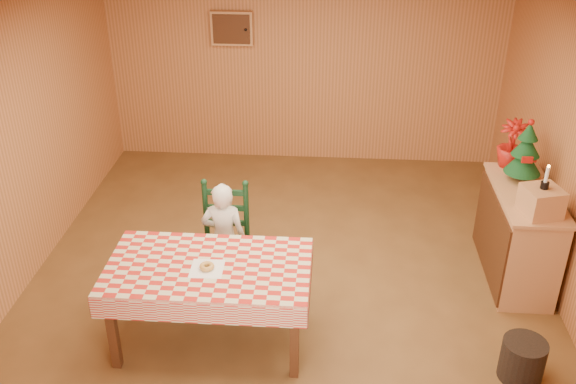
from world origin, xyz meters
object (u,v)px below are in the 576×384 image
object	(u,v)px
dining_table	(209,274)
storage_bin	(522,360)
ladder_chair	(225,240)
crate	(541,201)
shelf_unit	(517,235)
seated_child	(224,238)
christmas_tree	(525,153)

from	to	relation	value
dining_table	storage_bin	world-z (taller)	dining_table
ladder_chair	dining_table	bearing A→B (deg)	-90.00
ladder_chair	crate	size ratio (longest dim) A/B	3.60
shelf_unit	crate	bearing A→B (deg)	-88.77
shelf_unit	storage_bin	xyz separation A→B (m)	(-0.24, -1.40, -0.29)
seated_child	crate	world-z (taller)	crate
ladder_chair	seated_child	distance (m)	0.08
dining_table	crate	xyz separation A→B (m)	(2.77, 0.75, 0.37)
crate	storage_bin	size ratio (longest dim) A/B	0.87
seated_child	ladder_chair	bearing A→B (deg)	-90.00
ladder_chair	seated_child	bearing A→B (deg)	-90.00
ladder_chair	shelf_unit	distance (m)	2.78
ladder_chair	storage_bin	bearing A→B (deg)	-22.50
storage_bin	ladder_chair	bearing A→B (deg)	157.50
crate	christmas_tree	distance (m)	0.67
seated_child	christmas_tree	bearing A→B (deg)	-166.39
christmas_tree	crate	bearing A→B (deg)	-90.00
ladder_chair	crate	world-z (taller)	crate
crate	christmas_tree	bearing A→B (deg)	90.00
ladder_chair	storage_bin	world-z (taller)	ladder_chair
shelf_unit	christmas_tree	world-z (taller)	christmas_tree
dining_table	christmas_tree	distance (m)	3.14
christmas_tree	seated_child	bearing A→B (deg)	-166.39
dining_table	seated_child	size ratio (longest dim) A/B	1.47
seated_child	shelf_unit	world-z (taller)	seated_child
shelf_unit	seated_child	bearing A→B (deg)	-171.34
shelf_unit	christmas_tree	distance (m)	0.79
seated_child	crate	bearing A→B (deg)	-179.59
storage_bin	shelf_unit	bearing A→B (deg)	80.13
shelf_unit	dining_table	bearing A→B (deg)	-157.36
seated_child	crate	distance (m)	2.81
dining_table	shelf_unit	world-z (taller)	shelf_unit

